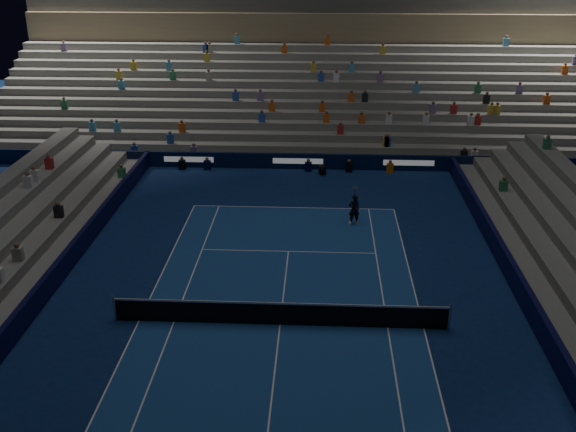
% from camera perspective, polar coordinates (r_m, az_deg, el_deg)
% --- Properties ---
extents(ground, '(90.00, 90.00, 0.00)m').
position_cam_1_polar(ground, '(25.83, -0.69, -9.32)').
color(ground, '#0C1E4C').
rests_on(ground, ground).
extents(court_surface, '(10.97, 23.77, 0.01)m').
position_cam_1_polar(court_surface, '(25.83, -0.69, -9.32)').
color(court_surface, navy).
rests_on(court_surface, ground).
extents(sponsor_barrier_far, '(44.00, 0.25, 1.00)m').
position_cam_1_polar(sponsor_barrier_far, '(42.44, 0.86, 4.74)').
color(sponsor_barrier_far, black).
rests_on(sponsor_barrier_far, ground).
extents(sponsor_barrier_east, '(0.25, 37.00, 1.00)m').
position_cam_1_polar(sponsor_barrier_east, '(26.84, 20.69, -8.39)').
color(sponsor_barrier_east, '#080933').
rests_on(sponsor_barrier_east, ground).
extents(sponsor_barrier_west, '(0.25, 37.00, 1.00)m').
position_cam_1_polar(sponsor_barrier_west, '(27.84, -21.21, -7.29)').
color(sponsor_barrier_west, black).
rests_on(sponsor_barrier_west, ground).
extents(grandstand_main, '(44.00, 15.20, 11.20)m').
position_cam_1_polar(grandstand_main, '(50.78, 1.28, 11.16)').
color(grandstand_main, slate).
rests_on(grandstand_main, ground).
extents(tennis_net, '(12.90, 0.10, 1.10)m').
position_cam_1_polar(tennis_net, '(25.56, -0.69, -8.37)').
color(tennis_net, '#B2B2B7').
rests_on(tennis_net, ground).
extents(tennis_player, '(0.65, 0.50, 1.60)m').
position_cam_1_polar(tennis_player, '(34.25, 5.69, 0.57)').
color(tennis_player, black).
rests_on(tennis_player, ground).
extents(broadcast_camera, '(0.49, 0.89, 0.54)m').
position_cam_1_polar(broadcast_camera, '(41.56, 2.96, 3.98)').
color(broadcast_camera, black).
rests_on(broadcast_camera, ground).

